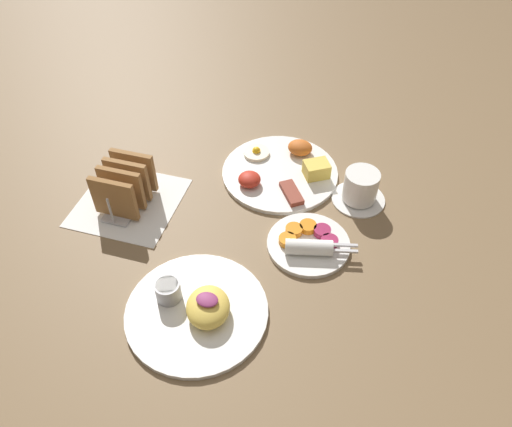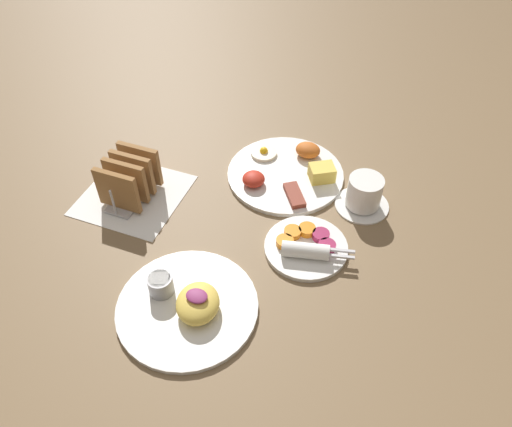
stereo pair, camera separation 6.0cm
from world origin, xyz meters
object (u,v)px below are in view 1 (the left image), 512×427
object	(u,v)px
plate_condiments	(308,244)
plate_foreground	(197,308)
coffee_cup	(360,188)
toast_rack	(125,186)
plate_breakfast	(282,170)

from	to	relation	value
plate_condiments	plate_foreground	bearing A→B (deg)	-127.66
plate_condiments	plate_foreground	xyz separation A→B (m)	(-0.16, -0.21, 0.00)
plate_condiments	coffee_cup	size ratio (longest dim) A/B	1.56
plate_foreground	toast_rack	bearing A→B (deg)	137.82
plate_breakfast	toast_rack	world-z (taller)	toast_rack
plate_breakfast	toast_rack	size ratio (longest dim) A/B	1.85
toast_rack	coffee_cup	world-z (taller)	toast_rack
plate_condiments	plate_foreground	size ratio (longest dim) A/B	0.71
plate_foreground	coffee_cup	world-z (taller)	coffee_cup
toast_rack	coffee_cup	xyz separation A→B (m)	(0.49, 0.15, -0.02)
plate_breakfast	coffee_cup	distance (m)	0.19
plate_breakfast	toast_rack	xyz separation A→B (m)	(-0.31, -0.19, 0.04)
plate_condiments	plate_foreground	distance (m)	0.27
plate_condiments	plate_breakfast	bearing A→B (deg)	117.35
plate_breakfast	plate_condiments	size ratio (longest dim) A/B	1.46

